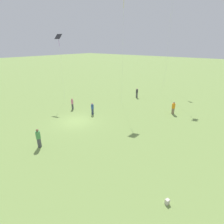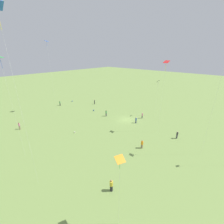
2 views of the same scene
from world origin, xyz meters
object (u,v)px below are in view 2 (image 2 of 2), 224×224
(person_8, at_px, (94,102))
(picnic_bag_0, at_px, (72,101))
(person_7, at_px, (177,135))
(picnic_bag_1, at_px, (94,110))
(person_1, at_px, (142,115))
(person_4, at_px, (106,113))
(kite_9, at_px, (47,46))
(person_2, at_px, (136,120))
(kite_8, at_px, (120,162))
(person_5, at_px, (60,103))
(person_3, at_px, (142,144))
(kite_0, at_px, (166,65))
(person_0, at_px, (111,185))
(kite_2, at_px, (158,82))
(kite_3, at_px, (1,63))
(person_6, at_px, (19,126))
(picnic_bag_2, at_px, (75,132))

(person_8, distance_m, picnic_bag_0, 9.33)
(person_7, xyz_separation_m, picnic_bag_1, (25.71, 0.96, -0.66))
(person_1, xyz_separation_m, picnic_bag_1, (14.51, 5.29, -0.66))
(person_1, height_order, person_4, person_4)
(kite_9, xyz_separation_m, picnic_bag_1, (-8.39, -8.07, -18.74))
(person_2, bearing_deg, person_4, -84.52)
(kite_8, bearing_deg, picnic_bag_1, 120.99)
(person_5, relative_size, picnic_bag_1, 4.14)
(person_3, bearing_deg, person_1, 7.48)
(person_3, relative_size, person_5, 1.01)
(person_1, bearing_deg, kite_0, -96.26)
(person_0, xyz_separation_m, picnic_bag_0, (37.51, -19.32, -0.76))
(kite_2, bearing_deg, picnic_bag_1, -26.39)
(person_8, distance_m, kite_0, 29.91)
(kite_0, height_order, kite_3, kite_3)
(person_8, height_order, kite_3, kite_3)
(person_3, bearing_deg, kite_8, 178.15)
(person_0, xyz_separation_m, person_5, (36.67, -13.81, -0.05))
(kite_8, bearing_deg, person_0, 120.63)
(person_1, xyz_separation_m, person_7, (-11.20, 4.32, -0.00))
(person_4, bearing_deg, kite_9, 11.07)
(person_6, distance_m, picnic_bag_2, 13.77)
(kite_3, relative_size, kite_9, 0.83)
(person_6, relative_size, picnic_bag_0, 4.69)
(person_7, height_order, kite_3, kite_3)
(person_0, xyz_separation_m, kite_2, (7.83, -27.63, 8.90))
(picnic_bag_0, bearing_deg, kite_3, 131.06)
(person_5, distance_m, kite_3, 31.40)
(person_1, xyz_separation_m, person_2, (-0.40, 3.77, -0.03))
(person_6, relative_size, picnic_bag_1, 4.24)
(person_0, bearing_deg, person_2, -13.70)
(person_0, relative_size, person_1, 1.09)
(person_6, bearing_deg, kite_8, 101.34)
(picnic_bag_2, bearing_deg, picnic_bag_1, -59.23)
(kite_2, height_order, picnic_bag_1, kite_2)
(person_2, height_order, person_3, person_3)
(picnic_bag_0, bearing_deg, person_8, -157.13)
(kite_9, bearing_deg, person_3, -75.15)
(person_6, bearing_deg, kite_0, 142.63)
(kite_2, relative_size, picnic_bag_2, 30.70)
(person_4, bearing_deg, kite_2, -153.85)
(person_5, xyz_separation_m, person_7, (-38.32, -5.35, -0.01))
(person_6, bearing_deg, person_3, 129.16)
(person_4, xyz_separation_m, picnic_bag_2, (-1.44, 11.96, -0.75))
(person_7, height_order, kite_9, kite_9)
(kite_2, bearing_deg, kite_9, -21.14)
(kite_3, bearing_deg, person_8, 6.72)
(person_0, bearing_deg, picnic_bag_1, 14.32)
(person_3, xyz_separation_m, kite_2, (5.75, -16.54, 8.95))
(person_6, relative_size, person_8, 1.09)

